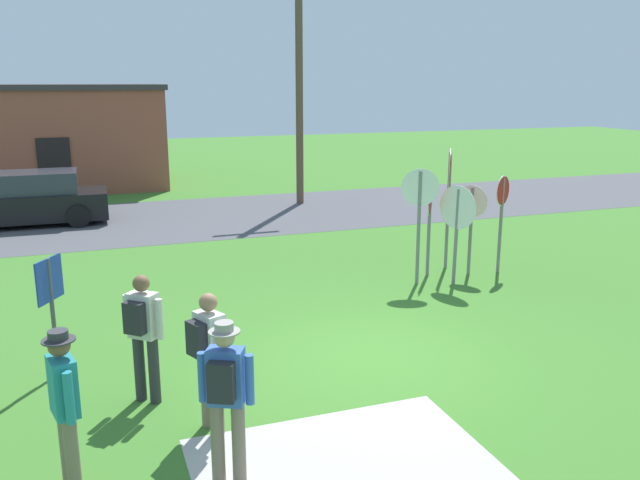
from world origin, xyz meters
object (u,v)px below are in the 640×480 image
(utility_pole, at_px, (299,77))
(info_panel_leftmost, at_px, (51,296))
(stop_sign_rear_right, at_px, (457,218))
(parked_car_on_street, at_px, (31,201))
(stop_sign_tallest, at_px, (449,186))
(stop_sign_leaning_left, at_px, (502,208))
(person_in_teal, at_px, (65,404))
(stop_sign_far_back, at_px, (471,215))
(person_near_signs, at_px, (226,392))
(person_in_dark_shirt, at_px, (143,330))
(stop_sign_nearest, at_px, (419,206))
(stop_sign_low_front, at_px, (430,215))
(person_on_left, at_px, (209,353))

(utility_pole, height_order, info_panel_leftmost, utility_pole)
(stop_sign_rear_right, bearing_deg, parked_car_on_street, 132.46)
(stop_sign_tallest, bearing_deg, stop_sign_rear_right, -112.29)
(stop_sign_rear_right, bearing_deg, stop_sign_leaning_left, 17.23)
(person_in_teal, bearing_deg, stop_sign_far_back, 33.81)
(stop_sign_far_back, distance_m, person_near_signs, 8.54)
(parked_car_on_street, distance_m, person_near_signs, 14.56)
(stop_sign_tallest, bearing_deg, person_in_dark_shirt, -148.58)
(utility_pole, distance_m, stop_sign_rear_right, 10.08)
(stop_sign_nearest, bearing_deg, person_in_dark_shirt, -149.52)
(parked_car_on_street, distance_m, stop_sign_leaning_left, 13.11)
(person_in_teal, bearing_deg, stop_sign_leaning_left, 31.27)
(utility_pole, xyz_separation_m, person_near_signs, (-5.67, -14.85, -3.12))
(stop_sign_nearest, distance_m, info_panel_leftmost, 7.09)
(utility_pole, bearing_deg, person_near_signs, -110.89)
(utility_pole, height_order, stop_sign_low_front, utility_pole)
(person_on_left, bearing_deg, stop_sign_far_back, 35.44)
(person_in_dark_shirt, bearing_deg, person_near_signs, -73.74)
(utility_pole, relative_size, stop_sign_nearest, 3.35)
(info_panel_leftmost, bearing_deg, utility_pole, 57.36)
(parked_car_on_street, height_order, info_panel_leftmost, info_panel_leftmost)
(person_on_left, height_order, person_near_signs, person_near_signs)
(stop_sign_nearest, bearing_deg, person_near_signs, -133.02)
(stop_sign_far_back, bearing_deg, utility_pole, 94.61)
(parked_car_on_street, height_order, stop_sign_tallest, stop_sign_tallest)
(info_panel_leftmost, bearing_deg, stop_sign_leaning_left, 14.19)
(parked_car_on_street, distance_m, person_on_left, 13.49)
(stop_sign_tallest, distance_m, stop_sign_rear_right, 1.28)
(person_in_dark_shirt, xyz_separation_m, person_in_teal, (-0.90, -1.75, 0.00))
(person_in_dark_shirt, height_order, person_near_signs, person_near_signs)
(stop_sign_leaning_left, xyz_separation_m, stop_sign_rear_right, (-1.33, -0.41, -0.03))
(parked_car_on_street, xyz_separation_m, stop_sign_rear_right, (8.39, -9.17, 0.69))
(utility_pole, distance_m, stop_sign_far_back, 9.67)
(person_in_teal, bearing_deg, stop_sign_tallest, 37.46)
(stop_sign_nearest, relative_size, person_in_teal, 1.36)
(stop_sign_nearest, height_order, stop_sign_rear_right, stop_sign_nearest)
(info_panel_leftmost, bearing_deg, stop_sign_nearest, 17.12)
(stop_sign_nearest, distance_m, stop_sign_tallest, 1.45)
(stop_sign_far_back, xyz_separation_m, person_on_left, (-6.38, -4.54, -0.31))
(stop_sign_rear_right, distance_m, person_in_teal, 8.73)
(stop_sign_tallest, height_order, person_on_left, stop_sign_tallest)
(stop_sign_far_back, relative_size, person_on_left, 1.14)
(parked_car_on_street, relative_size, stop_sign_far_back, 2.25)
(stop_sign_low_front, bearing_deg, person_in_dark_shirt, -148.49)
(stop_sign_rear_right, height_order, person_near_signs, stop_sign_rear_right)
(utility_pole, bearing_deg, stop_sign_tallest, -86.34)
(utility_pole, height_order, person_on_left, utility_pole)
(stop_sign_rear_right, height_order, person_in_teal, stop_sign_rear_right)
(stop_sign_leaning_left, relative_size, stop_sign_rear_right, 1.04)
(person_in_dark_shirt, relative_size, person_on_left, 1.00)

